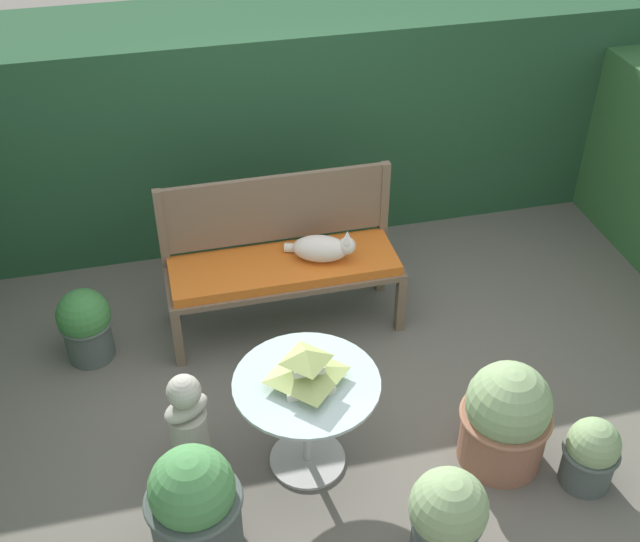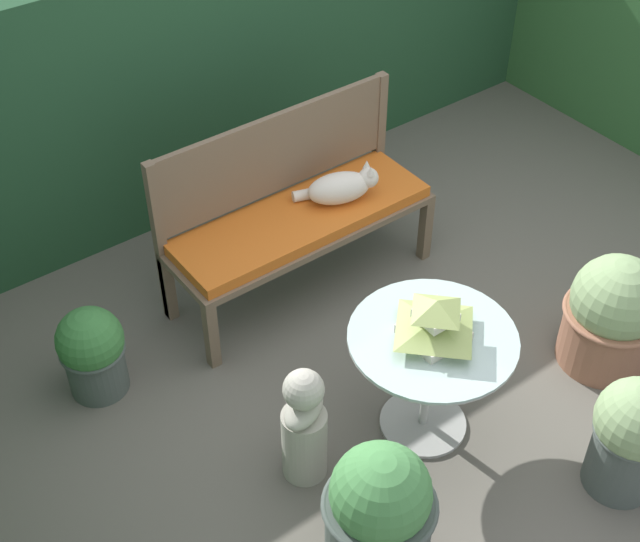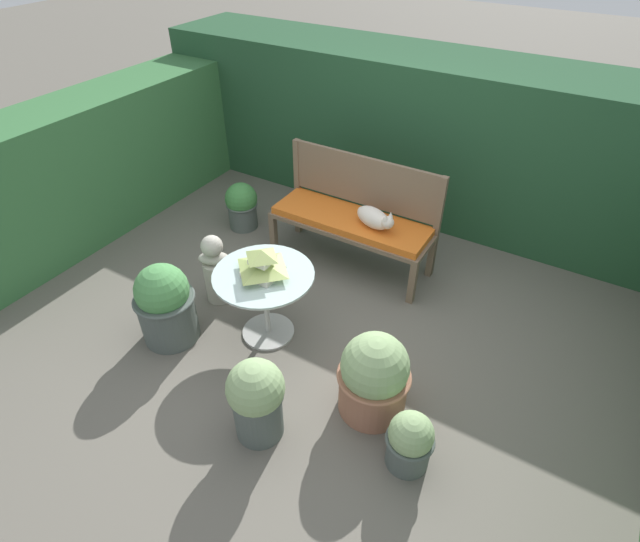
% 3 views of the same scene
% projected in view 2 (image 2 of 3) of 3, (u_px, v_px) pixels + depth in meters
% --- Properties ---
extents(ground, '(30.00, 30.00, 0.00)m').
position_uv_depth(ground, '(431.00, 362.00, 4.78)').
color(ground, '#666056').
extents(foliage_hedge_back, '(6.40, 1.06, 1.64)m').
position_uv_depth(foliage_hedge_back, '(187.00, 51.00, 5.70)').
color(foliage_hedge_back, '#234C2D').
rests_on(foliage_hedge_back, ground).
extents(garden_bench, '(1.55, 0.52, 0.53)m').
position_uv_depth(garden_bench, '(301.00, 224.00, 4.94)').
color(garden_bench, brown).
rests_on(garden_bench, ground).
extents(bench_backrest, '(1.55, 0.06, 1.04)m').
position_uv_depth(bench_backrest, '(275.00, 162.00, 4.90)').
color(bench_backrest, brown).
rests_on(bench_backrest, ground).
extents(cat, '(0.44, 0.32, 0.22)m').
position_uv_depth(cat, '(341.00, 187.00, 4.92)').
color(cat, silver).
rests_on(cat, garden_bench).
extents(patio_table, '(0.79, 0.79, 0.63)m').
position_uv_depth(patio_table, '(431.00, 356.00, 4.14)').
color(patio_table, '#B7B7B2').
rests_on(patio_table, ground).
extents(pagoda_birdhouse, '(0.34, 0.34, 0.22)m').
position_uv_depth(pagoda_birdhouse, '(435.00, 321.00, 3.99)').
color(pagoda_birdhouse, silver).
rests_on(pagoda_birdhouse, patio_table).
extents(garden_bust, '(0.30, 0.26, 0.67)m').
position_uv_depth(garden_bust, '(304.00, 426.00, 4.05)').
color(garden_bust, '#B7B2A3').
rests_on(garden_bust, ground).
extents(potted_plant_patio_mid, '(0.34, 0.34, 0.52)m').
position_uv_depth(potted_plant_patio_mid, '(92.00, 351.00, 4.48)').
color(potted_plant_patio_mid, '#4C5651').
rests_on(potted_plant_patio_mid, ground).
extents(potted_plant_bench_right, '(0.38, 0.38, 0.64)m').
position_uv_depth(potted_plant_bench_right, '(632.00, 435.00, 3.98)').
color(potted_plant_bench_right, '#4C5651').
rests_on(potted_plant_bench_right, ground).
extents(potted_plant_table_far, '(0.49, 0.49, 0.71)m').
position_uv_depth(potted_plant_table_far, '(379.00, 514.00, 3.68)').
color(potted_plant_table_far, '#4C5651').
rests_on(potted_plant_table_far, ground).
extents(potted_plant_bench_left, '(0.52, 0.52, 0.66)m').
position_uv_depth(potted_plant_bench_left, '(612.00, 315.00, 4.60)').
color(potted_plant_bench_left, '#9E664C').
rests_on(potted_plant_bench_left, ground).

